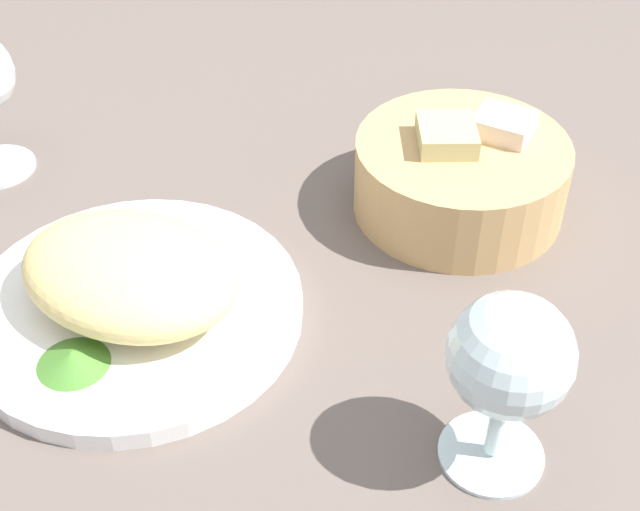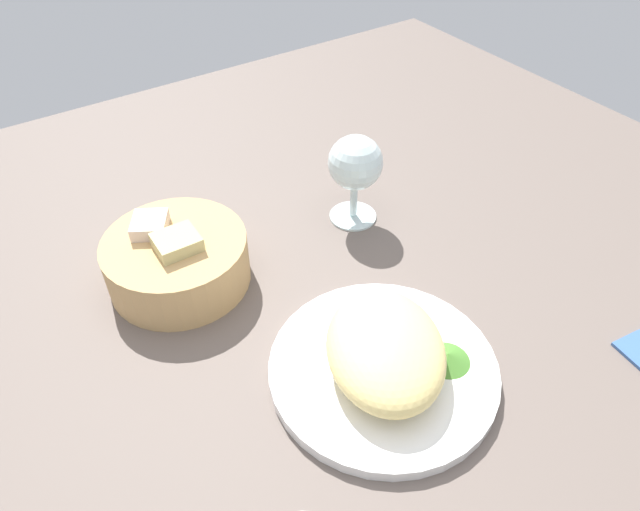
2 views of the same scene
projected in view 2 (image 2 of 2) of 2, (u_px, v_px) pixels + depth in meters
The scene contains 6 objects.
ground_plane at pixel (346, 353), 63.25cm from camera, with size 140.00×140.00×2.00cm, color #63574F.
plate at pixel (383, 369), 59.56cm from camera, with size 23.55×23.55×1.40cm, color white.
omelette at pixel (385, 349), 57.34cm from camera, with size 15.77×11.75×5.23cm, color #ECD280.
lettuce_garnish at pixel (448, 357), 59.14cm from camera, with size 4.79×4.79×1.12cm, color #467F2D.
bread_basket at pixel (177, 259), 68.12cm from camera, with size 16.78×16.78×7.80cm.
wine_glass_near at pixel (355, 167), 73.91cm from camera, with size 7.13×7.13×12.34cm.
Camera 2 is at (-31.39, 24.54, 49.35)cm, focal length 32.51 mm.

